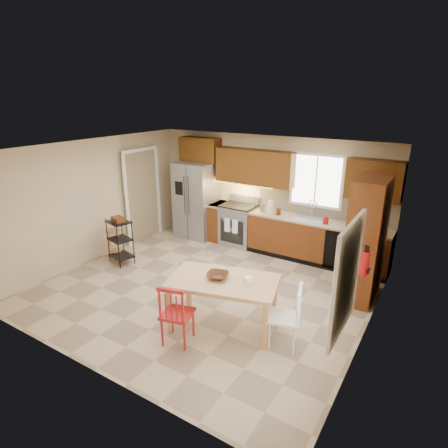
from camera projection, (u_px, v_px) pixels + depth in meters
floor at (205, 288)px, 6.78m from camera, size 5.50×5.50×0.00m
ceiling at (202, 149)px, 5.95m from camera, size 5.50×5.00×0.02m
wall_back at (267, 192)px, 8.37m from camera, size 5.50×0.02×2.50m
wall_front at (82, 283)px, 4.36m from camera, size 5.50×0.02×2.50m
wall_left at (95, 200)px, 7.73m from camera, size 0.02×5.00×2.50m
wall_right at (373, 259)px, 4.99m from camera, size 0.02×5.00×2.50m
refrigerator at (196, 200)px, 9.02m from camera, size 0.92×0.75×1.82m
range_stove at (239, 225)px, 8.65m from camera, size 0.76×0.63×0.92m
base_cabinet_narrow at (219, 221)px, 8.94m from camera, size 0.30×0.60×0.90m
base_cabinet_run at (316, 241)px, 7.75m from camera, size 2.92×0.60×0.90m
dishwasher at (339, 251)px, 7.24m from camera, size 0.60×0.02×0.78m
backsplash at (323, 204)px, 7.74m from camera, size 2.92×0.03×0.55m
upper_over_fridge at (200, 149)px, 8.79m from camera, size 1.00×0.35×0.55m
upper_left_block at (255, 167)px, 8.16m from camera, size 1.80×0.35×0.75m
upper_right_block at (375, 180)px, 6.92m from camera, size 1.00×0.35×0.75m
window_back at (316, 181)px, 7.67m from camera, size 1.12×0.04×1.12m
sink at (309, 221)px, 7.71m from camera, size 0.62×0.46×0.16m
undercab_glow at (242, 183)px, 8.42m from camera, size 1.60×0.30×0.01m
soap_bottle at (326, 219)px, 7.39m from camera, size 0.09×0.09×0.19m
paper_towel at (271, 207)px, 8.03m from camera, size 0.12×0.12×0.28m
canister_steel at (262, 208)px, 8.15m from camera, size 0.11×0.11×0.18m
canister_wood at (278, 212)px, 7.93m from camera, size 0.10×0.10×0.14m
pantry at (366, 240)px, 6.18m from camera, size 0.50×0.95×2.10m
fire_extinguisher at (365, 263)px, 5.22m from camera, size 0.12×0.12×0.36m
window_right at (347, 279)px, 4.04m from camera, size 0.04×1.02×1.32m
doorway at (142, 196)px, 8.80m from camera, size 0.04×0.95×2.10m
dining_table at (223, 303)px, 5.57m from camera, size 1.75×1.26×0.77m
chair_red at (177, 313)px, 5.20m from camera, size 0.53×0.53×0.92m
chair_white at (284, 316)px, 5.11m from camera, size 0.53×0.53×0.92m
table_bowl at (218, 278)px, 5.49m from camera, size 0.39×0.39×0.08m
table_jar at (247, 281)px, 5.34m from camera, size 0.14×0.14×0.13m
bar_stool at (114, 245)px, 7.89m from camera, size 0.41×0.41×0.65m
utility_cart at (120, 242)px, 7.65m from camera, size 0.56×0.48×0.95m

